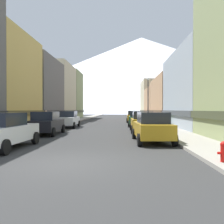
{
  "coord_description": "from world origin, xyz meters",
  "views": [
    {
      "loc": [
        1.98,
        -8.42,
        1.92
      ],
      "look_at": [
        0.32,
        34.17,
        1.53
      ],
      "focal_mm": 38.3,
      "sensor_mm": 36.0,
      "label": 1
    }
  ],
  "objects": [
    {
      "name": "car_right_2",
      "position": [
        3.8,
        19.28,
        0.9
      ],
      "size": [
        2.21,
        4.47,
        1.78
      ],
      "color": "#265933",
      "rests_on": "ground"
    },
    {
      "name": "storefront_left_4",
      "position": [
        -11.97,
        46.27,
        5.18
      ],
      "size": [
        9.24,
        8.78,
        10.7
      ],
      "color": "#8C9966",
      "rests_on": "ground"
    },
    {
      "name": "storefront_right_4",
      "position": [
        11.9,
        55.64,
        4.64
      ],
      "size": [
        9.1,
        11.45,
        9.6
      ],
      "color": "beige",
      "rests_on": "ground"
    },
    {
      "name": "car_right_1",
      "position": [
        3.8,
        12.41,
        0.9
      ],
      "size": [
        2.09,
        4.41,
        1.78
      ],
      "color": "#B28419",
      "rests_on": "ground"
    },
    {
      "name": "car_right_3",
      "position": [
        3.8,
        28.21,
        0.9
      ],
      "size": [
        2.11,
        4.42,
        1.78
      ],
      "color": "#B28419",
      "rests_on": "ground"
    },
    {
      "name": "streetlamp_right",
      "position": [
        5.35,
        21.83,
        3.99
      ],
      "size": [
        0.36,
        0.36,
        5.86
      ],
      "color": "black",
      "rests_on": "sidewalk_right"
    },
    {
      "name": "storefront_right_2",
      "position": [
        10.71,
        30.82,
        3.45
      ],
      "size": [
        6.72,
        13.53,
        7.17
      ],
      "color": "tan",
      "rests_on": "ground"
    },
    {
      "name": "sidewalk_left",
      "position": [
        -6.25,
        35.0,
        0.07
      ],
      "size": [
        2.5,
        100.0,
        0.15
      ],
      "primitive_type": "cube",
      "color": "gray",
      "rests_on": "ground"
    },
    {
      "name": "mountain_backdrop",
      "position": [
        24.51,
        260.0,
        41.34
      ],
      "size": [
        348.15,
        348.15,
        82.68
      ],
      "primitive_type": "cone",
      "color": "silver",
      "rests_on": "ground"
    },
    {
      "name": "storefront_right_3",
      "position": [
        10.58,
        44.02,
        3.2
      ],
      "size": [
        6.45,
        11.79,
        6.65
      ],
      "color": "tan",
      "rests_on": "ground"
    },
    {
      "name": "storefront_left_3",
      "position": [
        -11.28,
        36.2,
        5.07
      ],
      "size": [
        7.85,
        10.54,
        10.48
      ],
      "color": "beige",
      "rests_on": "ground"
    },
    {
      "name": "storefront_right_1",
      "position": [
        11.67,
        16.87,
        3.88
      ],
      "size": [
        8.64,
        13.19,
        8.04
      ],
      "color": "#99A5B2",
      "rests_on": "ground"
    },
    {
      "name": "sidewalk_right",
      "position": [
        6.25,
        35.0,
        0.07
      ],
      "size": [
        2.5,
        100.0,
        0.15
      ],
      "primitive_type": "cube",
      "color": "gray",
      "rests_on": "ground"
    },
    {
      "name": "fire_hydrant_near",
      "position": [
        5.45,
        -0.2,
        0.53
      ],
      "size": [
        0.4,
        0.22,
        0.7
      ],
      "color": "red",
      "rests_on": "sidewalk_right"
    },
    {
      "name": "pedestrian_0",
      "position": [
        -6.25,
        17.36,
        0.94
      ],
      "size": [
        0.36,
        0.36,
        1.71
      ],
      "color": "maroon",
      "rests_on": "sidewalk_left"
    },
    {
      "name": "storefront_left_2",
      "position": [
        -11.6,
        25.66,
        4.51
      ],
      "size": [
        8.51,
        10.48,
        9.34
      ],
      "color": "#66605B",
      "rests_on": "ground"
    },
    {
      "name": "car_left_2",
      "position": [
        -3.8,
        17.29,
        0.9
      ],
      "size": [
        2.14,
        4.44,
        1.78
      ],
      "color": "silver",
      "rests_on": "ground"
    },
    {
      "name": "car_left_1",
      "position": [
        -3.8,
        9.77,
        0.9
      ],
      "size": [
        2.18,
        4.45,
        1.78
      ],
      "color": "black",
      "rests_on": "ground"
    },
    {
      "name": "car_right_0",
      "position": [
        3.8,
        5.74,
        0.9
      ],
      "size": [
        2.21,
        4.47,
        1.78
      ],
      "color": "#B28419",
      "rests_on": "ground"
    },
    {
      "name": "ground_plane",
      "position": [
        0.0,
        0.0,
        0.0
      ],
      "size": [
        400.0,
        400.0,
        0.0
      ],
      "primitive_type": "plane",
      "color": "#2F2F2F"
    },
    {
      "name": "car_left_0",
      "position": [
        -3.8,
        3.08,
        0.9
      ],
      "size": [
        2.18,
        4.45,
        1.78
      ],
      "color": "silver",
      "rests_on": "ground"
    },
    {
      "name": "potted_plant_0",
      "position": [
        7.0,
        17.93,
        0.68
      ],
      "size": [
        0.64,
        0.64,
        0.97
      ],
      "color": "gray",
      "rests_on": "sidewalk_right"
    }
  ]
}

